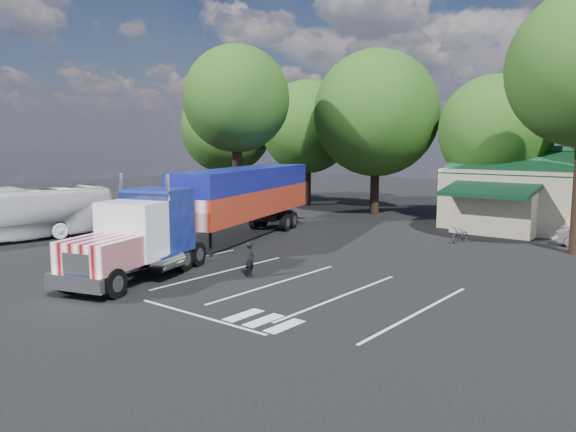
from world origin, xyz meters
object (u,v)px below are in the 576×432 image
Objects in this scene: semi_truck at (224,202)px; tour_bus at (14,214)px; woman at (250,260)px; bicycle at (460,235)px.

semi_truck is 12.77m from tour_bus.
woman is 0.13× the size of tour_bus.
semi_truck is at bearing -131.50° from bicycle.
woman is at bearing -101.46° from bicycle.
bicycle is 26.18m from tour_bus.
woman is 0.86× the size of bicycle.
bicycle is (9.77, 9.48, -2.07)m from semi_truck.
semi_truck reaches higher than tour_bus.
semi_truck is 1.87× the size of tour_bus.
tour_bus is at bearing -166.65° from semi_truck.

